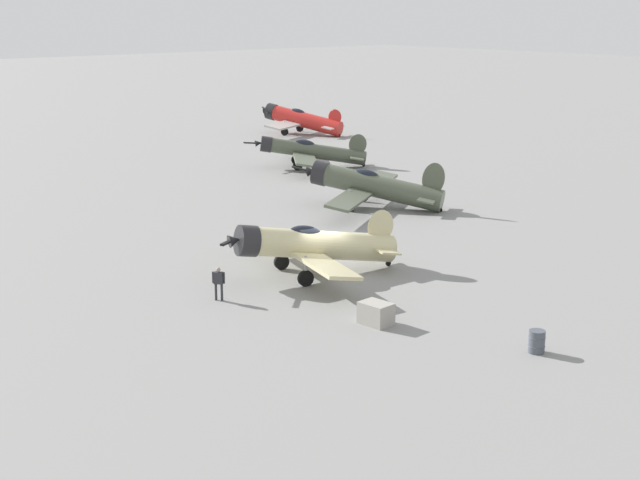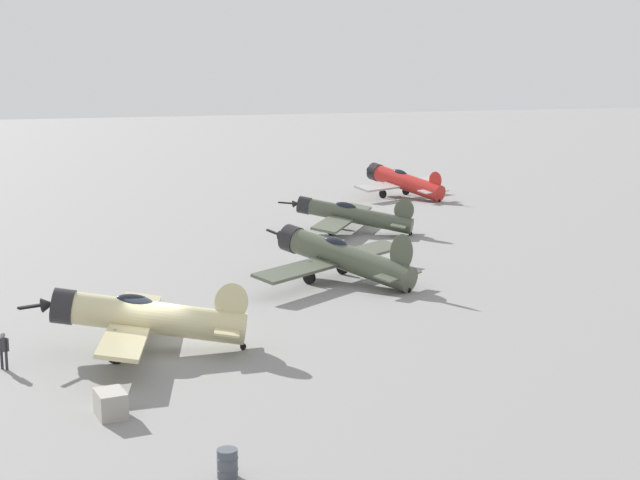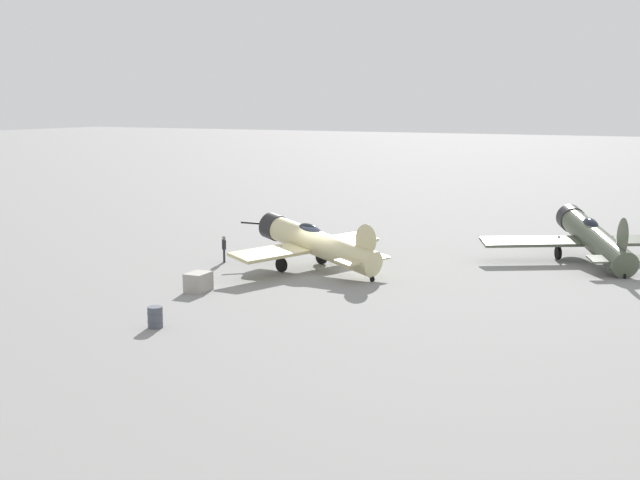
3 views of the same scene
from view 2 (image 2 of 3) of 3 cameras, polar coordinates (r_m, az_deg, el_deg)
The scene contains 8 objects.
ground_plane at distance 43.14m, azimuth -9.85°, elevation -6.59°, with size 400.00×400.00×0.00m, color gray.
airplane_foreground at distance 42.76m, azimuth -10.56°, elevation -4.55°, with size 10.54×9.84×3.16m.
airplane_mid_apron at distance 55.78m, azimuth 1.26°, elevation -0.99°, with size 9.75×11.91×3.41m.
airplane_far_line at distance 72.24m, azimuth 1.82°, elevation 1.51°, with size 11.31×9.49×2.86m.
airplane_outer_stand at distance 92.19m, azimuth 4.96°, elevation 3.51°, with size 10.14×10.44×3.12m.
ground_crew_mechanic at distance 41.93m, azimuth -18.40°, elevation -6.10°, with size 0.50×0.44×1.59m.
equipment_crate at distance 35.61m, azimuth -12.40°, elevation -9.55°, with size 1.42×1.08×0.96m.
fuel_drum at distance 30.14m, azimuth -5.56°, elevation -13.15°, with size 0.68×0.68×0.91m.
Camera 2 is at (40.53, -7.99, 12.44)m, focal length 53.54 mm.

